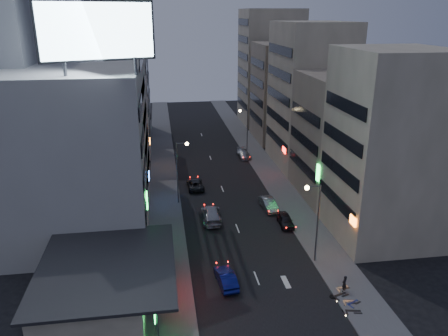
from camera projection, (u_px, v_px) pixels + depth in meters
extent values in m
plane|color=black|center=(267.00, 305.00, 36.61)|extent=(180.00, 180.00, 0.00)
cube|color=#4C4C4F|center=(164.00, 181.00, 63.43)|extent=(4.00, 120.00, 0.12)
cube|color=#4C4C4F|center=(271.00, 175.00, 65.66)|extent=(4.00, 120.00, 0.12)
cube|color=#C3B499|center=(96.00, 288.00, 35.92)|extent=(8.00, 12.00, 3.60)
cube|color=black|center=(107.00, 266.00, 35.40)|extent=(11.00, 13.00, 0.25)
cube|color=black|center=(158.00, 269.00, 36.19)|extent=(0.12, 4.00, 0.90)
cube|color=#FF1E14|center=(159.00, 269.00, 36.20)|extent=(0.04, 3.70, 0.70)
cube|color=#A6A6A1|center=(83.00, 144.00, 49.86)|extent=(14.00, 24.00, 18.00)
cube|color=#C3B499|center=(387.00, 148.00, 45.13)|extent=(10.00, 11.00, 20.00)
cube|color=gray|center=(345.00, 137.00, 56.59)|extent=(11.00, 12.00, 16.00)
cube|color=#C3B499|center=(309.00, 96.00, 67.63)|extent=(10.00, 14.00, 22.00)
cube|color=#A6A6A1|center=(114.00, 96.00, 73.02)|extent=(11.00, 10.00, 20.00)
cube|color=slate|center=(119.00, 97.00, 85.91)|extent=(12.00, 10.00, 15.00)
cube|color=gray|center=(285.00, 92.00, 82.34)|extent=(11.00, 12.00, 18.00)
cube|color=#C3B499|center=(270.00, 68.00, 94.45)|extent=(12.00, 12.00, 24.00)
cylinder|color=#595B60|center=(65.00, 67.00, 37.41)|extent=(0.30, 0.30, 1.50)
cylinder|color=#595B60|center=(136.00, 66.00, 38.25)|extent=(0.30, 0.30, 1.50)
cube|color=black|center=(97.00, 31.00, 36.84)|extent=(9.52, 3.75, 5.00)
cube|color=#ADD4E7|center=(98.00, 31.00, 36.66)|extent=(9.04, 3.34, 4.60)
cylinder|color=#595B60|center=(318.00, 224.00, 41.70)|extent=(0.16, 0.16, 8.00)
cylinder|color=#595B60|center=(313.00, 186.00, 40.29)|extent=(1.40, 0.10, 0.10)
sphere|color=#FFD88C|center=(307.00, 188.00, 40.24)|extent=(0.44, 0.44, 0.44)
cylinder|color=#595B60|center=(177.00, 173.00, 54.85)|extent=(0.16, 0.16, 8.00)
cylinder|color=#595B60|center=(182.00, 143.00, 53.64)|extent=(1.40, 0.10, 0.10)
sphere|color=#FFD88C|center=(187.00, 144.00, 53.76)|extent=(0.44, 0.44, 0.44)
cylinder|color=#595B60|center=(247.00, 133.00, 73.38)|extent=(0.16, 0.16, 8.00)
cylinder|color=#595B60|center=(244.00, 110.00, 71.97)|extent=(1.40, 0.10, 0.10)
sphere|color=#FFD88C|center=(240.00, 111.00, 71.92)|extent=(0.44, 0.44, 0.44)
imported|color=black|center=(285.00, 220.00, 50.22)|extent=(1.64, 3.81, 1.28)
imported|color=#989CA0|center=(268.00, 204.00, 54.35)|extent=(1.80, 4.31, 1.38)
imported|color=black|center=(195.00, 184.00, 60.83)|extent=(2.26, 4.67, 1.28)
imported|color=#A7AAB0|center=(244.00, 154.00, 73.71)|extent=(2.04, 4.62, 1.32)
imported|color=navy|center=(226.00, 278.00, 39.18)|extent=(1.84, 4.22, 1.35)
imported|color=#A0A1A8|center=(211.00, 214.00, 51.33)|extent=(2.41, 5.47, 1.56)
imported|color=black|center=(344.00, 284.00, 38.01)|extent=(0.67, 0.61, 1.53)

